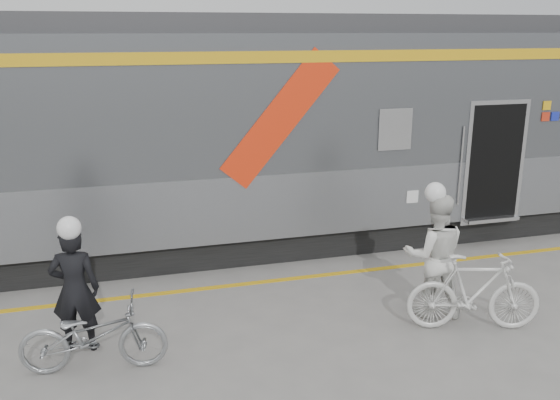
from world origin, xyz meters
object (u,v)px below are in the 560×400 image
object	(u,v)px
bicycle_left	(93,336)
bicycle_right	(474,292)
man	(75,289)
woman	(434,255)

from	to	relation	value
bicycle_left	bicycle_right	distance (m)	4.82
man	woman	size ratio (longest dim) A/B	0.92
man	bicycle_left	bearing A→B (deg)	116.73
man	woman	world-z (taller)	woman
bicycle_left	woman	xyz separation A→B (m)	(4.51, 0.24, 0.43)
bicycle_left	woman	world-z (taller)	woman
man	bicycle_left	size ratio (longest dim) A/B	0.95
man	woman	distance (m)	4.72
man	bicycle_right	distance (m)	5.09
woman	bicycle_right	world-z (taller)	woman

